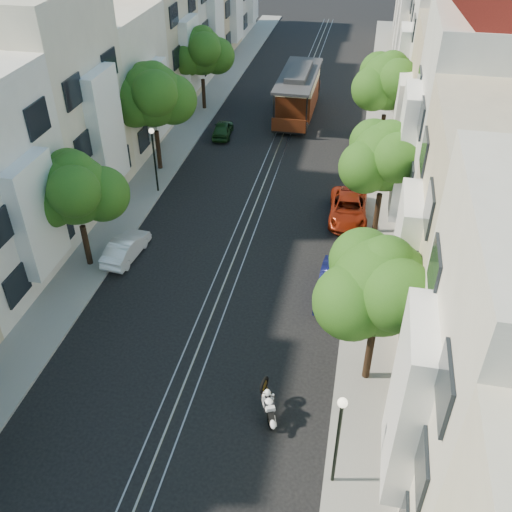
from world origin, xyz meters
The scene contains 23 objects.
ground centered at (0.00, 28.00, 0.00)m, with size 200.00×200.00×0.00m, color black.
sidewalk_east centered at (7.25, 28.00, 0.06)m, with size 2.50×80.00×0.12m, color gray.
sidewalk_west centered at (-7.25, 28.00, 0.06)m, with size 2.50×80.00×0.12m, color gray.
rail_left centered at (-0.55, 28.00, 0.01)m, with size 0.06×80.00×0.02m, color gray.
rail_slot centered at (0.00, 28.00, 0.01)m, with size 0.06×80.00×0.02m, color gray.
rail_right centered at (0.55, 28.00, 0.01)m, with size 0.06×80.00×0.02m, color gray.
lane_line centered at (0.00, 28.00, 0.00)m, with size 0.08×80.00×0.01m, color tan.
townhouses_east centered at (11.87, 27.91, 5.18)m, with size 7.75×72.00×12.00m.
townhouses_west centered at (-11.87, 27.91, 5.08)m, with size 7.75×72.00×11.76m.
tree_e_b centered at (7.26, 8.98, 4.73)m, with size 4.93×4.08×6.68m.
tree_e_c centered at (7.26, 19.98, 4.60)m, with size 4.84×3.99×6.52m.
tree_e_d centered at (7.26, 30.98, 4.87)m, with size 5.01×4.16×6.85m.
tree_w_b centered at (-7.14, 13.98, 4.40)m, with size 4.72×3.87×6.27m.
tree_w_c centered at (-7.14, 24.98, 5.07)m, with size 5.13×4.28×7.09m.
tree_w_d centered at (-7.14, 35.98, 4.60)m, with size 4.84×3.99×6.52m.
lamp_east centered at (6.30, 4.00, 2.85)m, with size 0.32×0.32×4.16m.
lamp_west centered at (-6.30, 22.00, 2.85)m, with size 0.32×0.32×4.16m.
sportbike_rider centered at (3.63, 6.25, 0.80)m, with size 0.82×1.77×1.48m.
cable_car centered at (0.50, 36.15, 2.02)m, with size 2.84×8.91×3.42m.
parked_car_e_mid centered at (5.39, 14.06, 0.65)m, with size 1.38×3.95×1.30m, color #0D1041.
parked_car_e_far centered at (5.60, 21.26, 0.65)m, with size 2.15×4.66×1.30m, color maroon.
parked_car_w_mid centered at (-5.60, 15.07, 0.59)m, with size 1.24×3.57×1.18m, color white.
parked_car_w_far centered at (-4.40, 31.10, 0.56)m, with size 1.32×3.29×1.12m, color #173816.
Camera 1 is at (5.99, -7.62, 17.78)m, focal length 40.00 mm.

